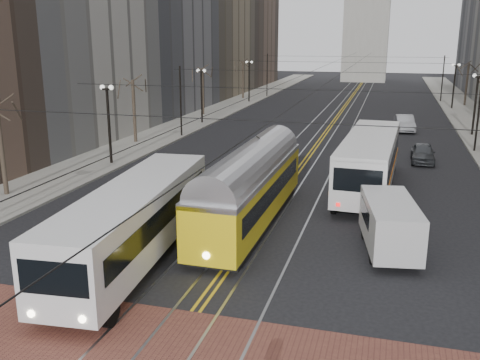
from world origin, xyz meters
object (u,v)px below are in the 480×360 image
Objects in this scene: pedestrian_d at (111,287)px; transit_bus at (135,224)px; rear_bus at (369,163)px; sedan_silver at (405,123)px; cargo_van at (390,227)px; streetcar at (251,193)px; sedan_grey at (423,153)px.

transit_bus is at bearing 38.07° from pedestrian_d.
rear_bus reaches higher than sedan_silver.
transit_bus reaches higher than cargo_van.
sedan_grey is (9.12, 16.70, -0.85)m from streetcar.
pedestrian_d is (-10.41, -40.64, 0.03)m from sedan_silver.
rear_bus reaches higher than cargo_van.
rear_bus is at bearing -102.33° from sedan_silver.
transit_bus is 2.70× the size of sedan_silver.
sedan_silver is 2.97× the size of pedestrian_d.
rear_bus is 2.48× the size of cargo_van.
cargo_van is (10.34, 3.87, -0.45)m from transit_bus.
cargo_van is 1.26× the size of sedan_grey.
rear_bus is at bearing 55.43° from streetcar.
transit_bus is at bearing -169.26° from cargo_van.
streetcar reaches higher than cargo_van.
rear_bus is 8.08× the size of pedestrian_d.
streetcar is at bearing 153.58° from cargo_van.
sedan_silver is (11.47, 36.59, -0.83)m from transit_bus.
transit_bus reaches higher than streetcar.
transit_bus is 8.03× the size of pedestrian_d.
pedestrian_d is at bearing -110.50° from sedan_silver.
cargo_van is at bearing -16.13° from streetcar.
sedan_silver is at bearing 78.28° from cargo_van.
sedan_silver is (2.48, 22.84, -0.91)m from rear_bus.
cargo_van is 18.89m from sedan_grey.
pedestrian_d is at bearing -103.17° from streetcar.
sedan_grey is at bearing 0.03° from pedestrian_d.
sedan_silver is (7.98, 30.67, -0.78)m from streetcar.
pedestrian_d is at bearing -80.02° from transit_bus.
rear_bus is 3.11× the size of sedan_grey.
pedestrian_d is (-7.93, -17.80, -0.88)m from rear_bus.
pedestrian_d is at bearing -111.29° from rear_bus.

